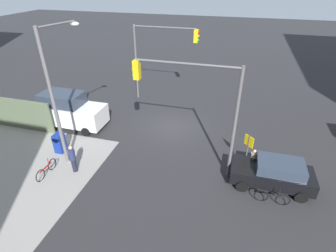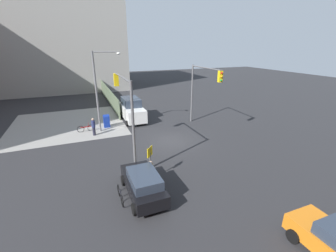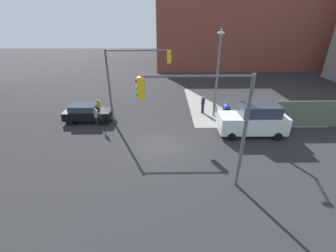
{
  "view_description": "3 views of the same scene",
  "coord_description": "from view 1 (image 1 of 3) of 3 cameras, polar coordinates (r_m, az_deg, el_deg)",
  "views": [
    {
      "loc": [
        -4.31,
        16.62,
        10.15
      ],
      "look_at": [
        -0.15,
        1.69,
        1.06
      ],
      "focal_mm": 28.0,
      "sensor_mm": 36.0,
      "label": 1
    },
    {
      "loc": [
        -17.85,
        7.52,
        8.49
      ],
      "look_at": [
        -0.21,
        0.35,
        1.62
      ],
      "focal_mm": 24.0,
      "sensor_mm": 36.0,
      "label": 2
    },
    {
      "loc": [
        0.41,
        -14.75,
        8.81
      ],
      "look_at": [
        0.59,
        -0.2,
        1.75
      ],
      "focal_mm": 24.0,
      "sensor_mm": 36.0,
      "label": 3
    }
  ],
  "objects": [
    {
      "name": "traffic_signal_nw_corner",
      "position": [
        13.45,
        5.91,
        6.05
      ],
      "size": [
        5.59,
        0.36,
        6.5
      ],
      "color": "#59595B",
      "rests_on": "ground"
    },
    {
      "name": "traffic_signal_se_corner",
      "position": [
        22.83,
        -1.99,
        16.41
      ],
      "size": [
        5.58,
        0.36,
        6.5
      ],
      "color": "#59595B",
      "rests_on": "ground"
    },
    {
      "name": "van_white_delivery",
      "position": [
        20.97,
        -20.92,
        3.25
      ],
      "size": [
        5.4,
        2.32,
        2.62
      ],
      "color": "white",
      "rests_on": "ground"
    },
    {
      "name": "street_lamp_corner",
      "position": [
        15.6,
        -23.13,
        7.48
      ],
      "size": [
        0.94,
        2.61,
        8.0
      ],
      "color": "slate",
      "rests_on": "ground"
    },
    {
      "name": "warning_sign_two_way",
      "position": [
        15.49,
        16.99,
        -4.44
      ],
      "size": [
        0.48,
        0.48,
        2.4
      ],
      "color": "#4C4C4C",
      "rests_on": "ground"
    },
    {
      "name": "mailbox_blue",
      "position": [
        18.26,
        -22.59,
        -3.15
      ],
      "size": [
        0.56,
        0.64,
        1.43
      ],
      "color": "navy",
      "rests_on": "ground"
    },
    {
      "name": "pedestrian_crossing",
      "position": [
        15.92,
        17.98,
        -7.21
      ],
      "size": [
        0.36,
        0.36,
        1.59
      ],
      "rotation": [
        0.0,
        0.0,
        3.96
      ],
      "color": "#9E937A",
      "rests_on": "ground"
    },
    {
      "name": "bicycle_at_crosswalk",
      "position": [
        14.66,
        21.69,
        -14.29
      ],
      "size": [
        1.75,
        0.05,
        0.97
      ],
      "color": "black",
      "rests_on": "ground"
    },
    {
      "name": "hatchback_black",
      "position": [
        15.39,
        21.97,
        -9.46
      ],
      "size": [
        4.29,
        2.02,
        1.62
      ],
      "color": "black",
      "rests_on": "ground"
    },
    {
      "name": "ground_plane",
      "position": [
        19.94,
        0.89,
        -0.19
      ],
      "size": [
        120.0,
        120.0,
        0.0
      ],
      "primitive_type": "plane",
      "color": "#28282B"
    },
    {
      "name": "pedestrian_waiting",
      "position": [
        16.12,
        -20.03,
        -6.62
      ],
      "size": [
        0.36,
        0.36,
        1.79
      ],
      "rotation": [
        0.0,
        0.0,
        2.52
      ],
      "color": "navy",
      "rests_on": "ground"
    },
    {
      "name": "bicycle_leaning_on_fence",
      "position": [
        16.83,
        -24.95,
        -8.6
      ],
      "size": [
        0.05,
        1.75,
        0.97
      ],
      "color": "black",
      "rests_on": "ground"
    }
  ]
}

